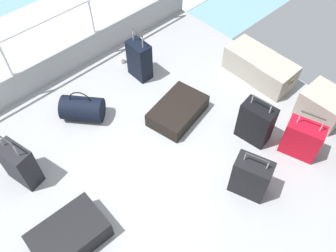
# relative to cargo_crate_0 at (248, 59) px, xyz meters

# --- Properties ---
(ground_plane) EXTENTS (4.40, 5.20, 0.06)m
(ground_plane) POSITION_rel_cargo_crate_0_xyz_m (0.30, -2.19, -0.22)
(ground_plane) COLOR #939699
(gunwale_port) EXTENTS (0.06, 5.20, 0.45)m
(gunwale_port) POSITION_rel_cargo_crate_0_xyz_m (-1.87, -2.19, 0.03)
(gunwale_port) COLOR #939699
(gunwale_port) RESTS_ON ground_plane
(railing_port) EXTENTS (0.04, 4.20, 1.02)m
(railing_port) POSITION_rel_cargo_crate_0_xyz_m (-1.87, -2.19, 0.59)
(railing_port) COLOR silver
(railing_port) RESTS_ON ground_plane
(sea_wake) EXTENTS (12.00, 12.00, 0.01)m
(sea_wake) POSITION_rel_cargo_crate_0_xyz_m (-3.30, -2.19, -0.53)
(sea_wake) COLOR #6B99A8
(sea_wake) RESTS_ON ground_plane
(cargo_crate_0) EXTENTS (0.65, 0.48, 0.39)m
(cargo_crate_0) POSITION_rel_cargo_crate_0_xyz_m (0.00, 0.00, 0.00)
(cargo_crate_0) COLOR #9E9989
(cargo_crate_0) RESTS_ON ground_plane
(cargo_crate_1) EXTENTS (0.52, 0.48, 0.39)m
(cargo_crate_1) POSITION_rel_cargo_crate_0_xyz_m (0.53, -0.01, -0.00)
(cargo_crate_1) COLOR #9E9989
(cargo_crate_1) RESTS_ON ground_plane
(cargo_crate_2) EXTENTS (0.61, 0.50, 0.42)m
(cargo_crate_2) POSITION_rel_cargo_crate_0_xyz_m (1.32, -0.01, 0.02)
(cargo_crate_2) COLOR #9E9989
(cargo_crate_2) RESTS_ON ground_plane
(suitcase_0) EXTENTS (0.54, 0.79, 0.27)m
(suitcase_0) POSITION_rel_cargo_crate_0_xyz_m (0.43, -3.56, -0.06)
(suitcase_0) COLOR black
(suitcase_0) RESTS_ON ground_plane
(suitcase_1) EXTENTS (0.48, 0.37, 0.69)m
(suitcase_1) POSITION_rel_cargo_crate_0_xyz_m (1.35, -1.67, 0.09)
(suitcase_1) COLOR black
(suitcase_1) RESTS_ON ground_plane
(suitcase_2) EXTENTS (0.36, 0.23, 0.80)m
(suitcase_2) POSITION_rel_cargo_crate_0_xyz_m (-1.04, -1.30, 0.11)
(suitcase_2) COLOR black
(suitcase_2) RESTS_ON ground_plane
(suitcase_3) EXTENTS (0.45, 0.30, 0.72)m
(suitcase_3) POSITION_rel_cargo_crate_0_xyz_m (0.90, -1.00, 0.10)
(suitcase_3) COLOR black
(suitcase_3) RESTS_ON ground_plane
(suitcase_5) EXTENTS (0.46, 0.31, 0.80)m
(suitcase_5) POSITION_rel_cargo_crate_0_xyz_m (-0.62, -3.52, 0.10)
(suitcase_5) COLOR black
(suitcase_5) RESTS_ON ground_plane
(suitcase_6) EXTENTS (0.50, 0.37, 0.73)m
(suitcase_6) POSITION_rel_cargo_crate_0_xyz_m (1.45, -0.76, 0.07)
(suitcase_6) COLOR #B70C1E
(suitcase_6) RESTS_ON ground_plane
(suitcase_7) EXTENTS (0.68, 0.90, 0.22)m
(suitcase_7) POSITION_rel_cargo_crate_0_xyz_m (-0.05, -1.47, -0.08)
(suitcase_7) COLOR black
(suitcase_7) RESTS_ON ground_plane
(duffel_bag) EXTENTS (0.65, 0.62, 0.49)m
(duffel_bag) POSITION_rel_cargo_crate_0_xyz_m (-0.94, -2.43, -0.02)
(duffel_bag) COLOR black
(duffel_bag) RESTS_ON ground_plane
(paper_cup) EXTENTS (0.08, 0.08, 0.10)m
(paper_cup) POSITION_rel_cargo_crate_0_xyz_m (-1.47, -1.34, -0.14)
(paper_cup) COLOR white
(paper_cup) RESTS_ON ground_plane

